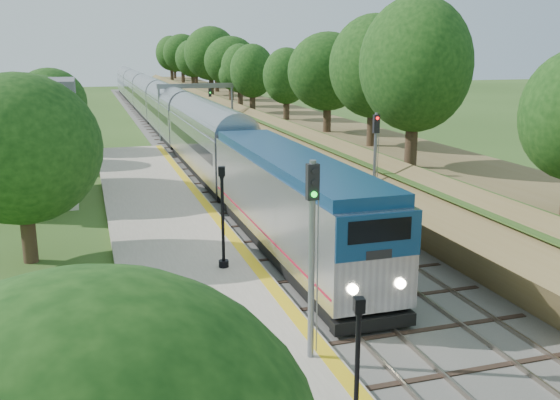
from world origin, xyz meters
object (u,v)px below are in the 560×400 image
object	(u,v)px
lamppost_far	(223,223)
signal_platform	(312,239)
station_building	(9,142)
signal_gantry	(196,96)
train	(159,108)
signal_farside	(375,157)
lamppost_mid	(357,382)

from	to	relation	value
lamppost_far	signal_platform	distance (m)	9.26
station_building	signal_platform	size ratio (longest dim) A/B	1.35
signal_gantry	train	world-z (taller)	signal_gantry
signal_gantry	signal_farside	size ratio (longest dim) A/B	1.32
train	lamppost_far	xyz separation A→B (m)	(-3.74, -55.65, 0.02)
lamppost_mid	lamppost_far	distance (m)	13.69
lamppost_mid	signal_gantry	bearing A→B (deg)	83.94
station_building	signal_gantry	xyz separation A→B (m)	(16.47, 24.99, 0.73)
station_building	lamppost_far	size ratio (longest dim) A/B	1.87
station_building	lamppost_mid	world-z (taller)	station_building
lamppost_mid	station_building	bearing A→B (deg)	108.97
lamppost_far	signal_platform	xyz separation A→B (m)	(0.84, -9.03, 1.86)
signal_gantry	signal_platform	world-z (taller)	signal_platform
station_building	train	world-z (taller)	station_building
signal_gantry	signal_platform	distance (m)	51.34
signal_farside	signal_gantry	bearing A→B (deg)	95.81
signal_gantry	signal_platform	bearing A→B (deg)	-96.01
lamppost_mid	lamppost_far	world-z (taller)	lamppost_far
signal_gantry	lamppost_mid	world-z (taller)	signal_gantry
train	lamppost_far	size ratio (longest dim) A/B	28.12
signal_gantry	lamppost_mid	xyz separation A→B (m)	(-5.91, -55.71, -2.69)
lamppost_mid	signal_platform	world-z (taller)	signal_platform
train	lamppost_far	distance (m)	55.78
station_building	lamppost_far	distance (m)	19.95
train	signal_platform	size ratio (longest dim) A/B	20.30
lamppost_mid	signal_farside	bearing A→B (deg)	63.19
lamppost_far	signal_platform	bearing A→B (deg)	-84.67
lamppost_far	signal_farside	distance (m)	11.42
signal_gantry	signal_farside	world-z (taller)	signal_farside
train	signal_farside	xyz separation A→B (m)	(6.20, -50.26, 1.59)
station_building	train	size ratio (longest dim) A/B	0.07
signal_gantry	station_building	bearing A→B (deg)	-123.38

